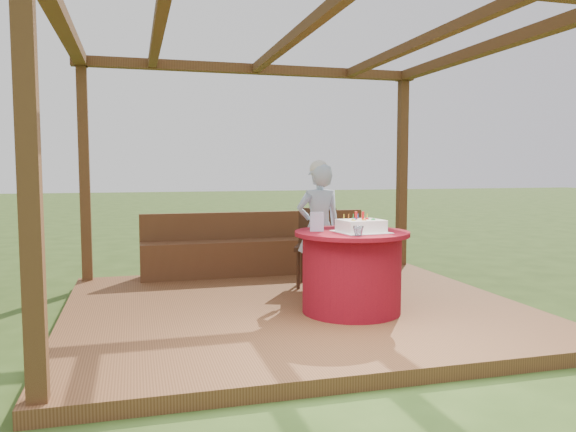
# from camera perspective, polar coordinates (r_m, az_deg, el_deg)

# --- Properties ---
(ground) EXTENTS (60.00, 60.00, 0.00)m
(ground) POSITION_cam_1_polar(r_m,az_deg,el_deg) (5.81, 0.66, -10.08)
(ground) COLOR #2D4717
(ground) RESTS_ON ground
(deck) EXTENTS (4.50, 4.00, 0.12)m
(deck) POSITION_cam_1_polar(r_m,az_deg,el_deg) (5.79, 0.66, -9.51)
(deck) COLOR brown
(deck) RESTS_ON ground
(pergola) EXTENTS (4.50, 4.00, 2.72)m
(pergola) POSITION_cam_1_polar(r_m,az_deg,el_deg) (5.68, 0.69, 14.07)
(pergola) COLOR brown
(pergola) RESTS_ON deck
(bench) EXTENTS (3.00, 0.42, 0.80)m
(bench) POSITION_cam_1_polar(r_m,az_deg,el_deg) (7.36, -3.04, -3.82)
(bench) COLOR brown
(bench) RESTS_ON deck
(table) EXTENTS (1.09, 1.09, 0.78)m
(table) POSITION_cam_1_polar(r_m,az_deg,el_deg) (5.43, 6.48, -5.58)
(table) COLOR maroon
(table) RESTS_ON deck
(chair) EXTENTS (0.60, 0.60, 0.90)m
(chair) POSITION_cam_1_polar(r_m,az_deg,el_deg) (6.63, 2.89, -2.67)
(chair) COLOR #371F11
(chair) RESTS_ON deck
(elderly_woman) EXTENTS (0.54, 0.37, 1.47)m
(elderly_woman) POSITION_cam_1_polar(r_m,az_deg,el_deg) (6.30, 3.15, -0.98)
(elderly_woman) COLOR #96B5DE
(elderly_woman) RESTS_ON deck
(birthday_cake) EXTENTS (0.50, 0.50, 0.19)m
(birthday_cake) POSITION_cam_1_polar(r_m,az_deg,el_deg) (5.31, 7.43, -1.00)
(birthday_cake) COLOR white
(birthday_cake) RESTS_ON table
(gift_bag) EXTENTS (0.14, 0.11, 0.18)m
(gift_bag) POSITION_cam_1_polar(r_m,az_deg,el_deg) (5.35, 2.95, -0.57)
(gift_bag) COLOR #C57FAB
(gift_bag) RESTS_ON table
(drinking_glass) EXTENTS (0.11, 0.11, 0.09)m
(drinking_glass) POSITION_cam_1_polar(r_m,az_deg,el_deg) (5.01, 7.16, -1.52)
(drinking_glass) COLOR white
(drinking_glass) RESTS_ON table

